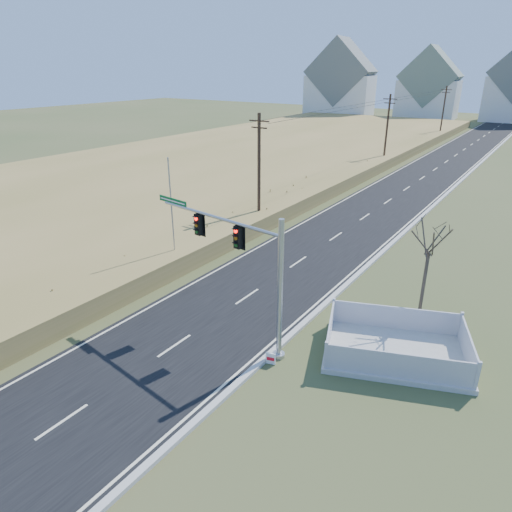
% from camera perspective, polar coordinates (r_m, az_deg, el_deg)
% --- Properties ---
extents(ground, '(260.00, 260.00, 0.00)m').
position_cam_1_polar(ground, '(23.53, -6.78, -8.94)').
color(ground, '#3C4B24').
rests_on(ground, ground).
extents(road, '(8.00, 180.00, 0.06)m').
position_cam_1_polar(road, '(67.45, 22.31, 10.57)').
color(road, black).
rests_on(road, ground).
extents(curb, '(0.30, 180.00, 0.18)m').
position_cam_1_polar(curb, '(66.74, 25.80, 9.95)').
color(curb, '#B2AFA8').
rests_on(curb, ground).
extents(reed_marsh, '(38.00, 110.00, 1.30)m').
position_cam_1_polar(reed_marsh, '(67.48, -0.28, 12.76)').
color(reed_marsh, '#A7854B').
rests_on(reed_marsh, ground).
extents(utility_pole_near, '(1.80, 0.26, 9.00)m').
position_cam_1_polar(utility_pole_near, '(36.76, 0.38, 10.76)').
color(utility_pole_near, '#422D1E').
rests_on(utility_pole_near, ground).
extents(utility_pole_mid, '(1.80, 0.26, 9.00)m').
position_cam_1_polar(utility_pole_mid, '(63.63, 16.04, 14.99)').
color(utility_pole_mid, '#422D1E').
rests_on(utility_pole_mid, ground).
extents(utility_pole_far, '(1.80, 0.26, 9.00)m').
position_cam_1_polar(utility_pole_far, '(92.45, 22.35, 16.37)').
color(utility_pole_far, '#422D1E').
rests_on(utility_pole_far, ground).
extents(condo_nw, '(17.69, 13.38, 19.05)m').
position_cam_1_polar(condo_nw, '(126.01, 10.51, 20.26)').
color(condo_nw, silver).
rests_on(condo_nw, ground).
extents(condo_nnw, '(14.93, 11.17, 17.03)m').
position_cam_1_polar(condo_nnw, '(127.02, 20.77, 18.91)').
color(condo_nnw, silver).
rests_on(condo_nnw, ground).
extents(traffic_signal_mast, '(8.22, 1.41, 6.60)m').
position_cam_1_polar(traffic_signal_mast, '(20.37, -0.95, -0.95)').
color(traffic_signal_mast, '#9EA0A5').
rests_on(traffic_signal_mast, ground).
extents(fence_enclosure, '(7.42, 6.24, 1.44)m').
position_cam_1_polar(fence_enclosure, '(22.18, 17.01, -11.17)').
color(fence_enclosure, '#B7B5AD').
rests_on(fence_enclosure, ground).
extents(open_sign, '(0.45, 0.16, 0.55)m').
position_cam_1_polar(open_sign, '(20.70, 1.84, -12.70)').
color(open_sign, white).
rests_on(open_sign, ground).
extents(flagpole, '(0.33, 0.33, 7.25)m').
position_cam_1_polar(flagpole, '(29.35, -10.35, 3.66)').
color(flagpole, '#B7B5AD').
rests_on(flagpole, ground).
extents(bare_tree, '(2.17, 2.17, 5.76)m').
position_cam_1_polar(bare_tree, '(23.69, 21.06, 2.31)').
color(bare_tree, '#4C3F33').
rests_on(bare_tree, ground).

